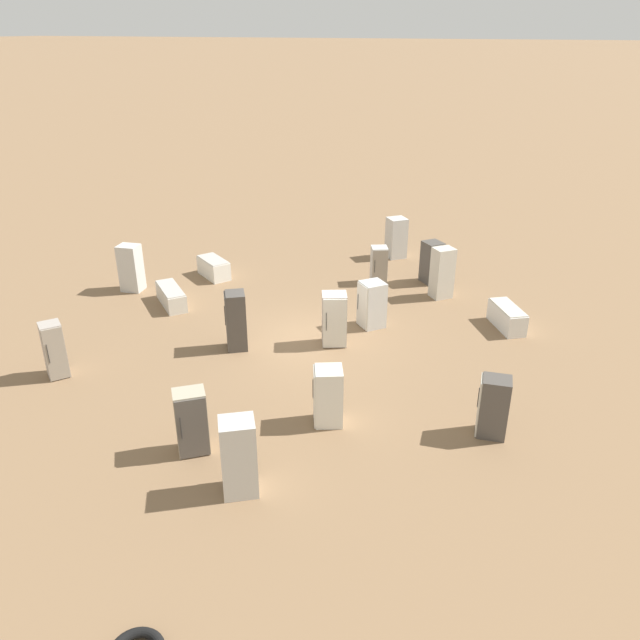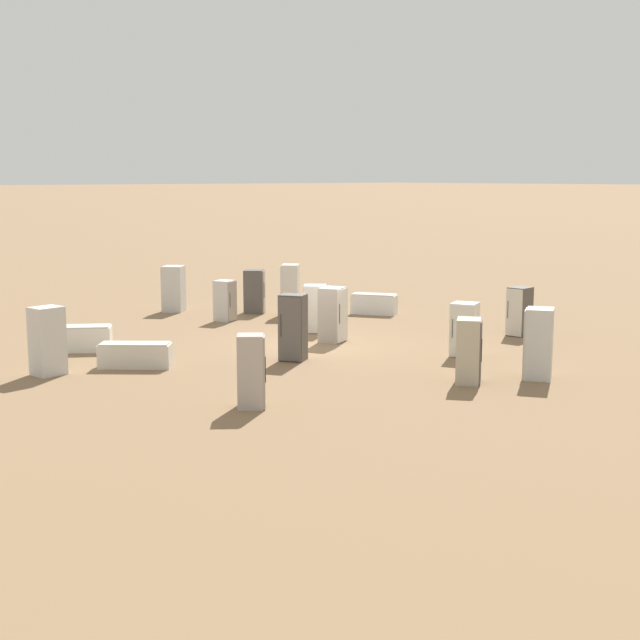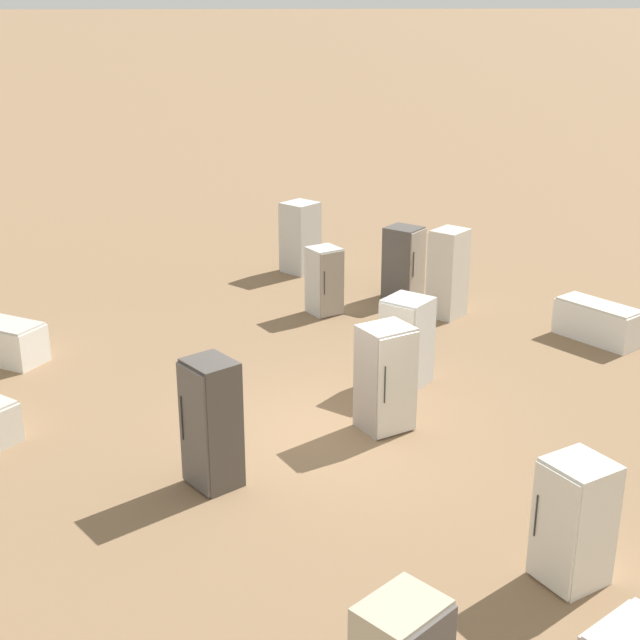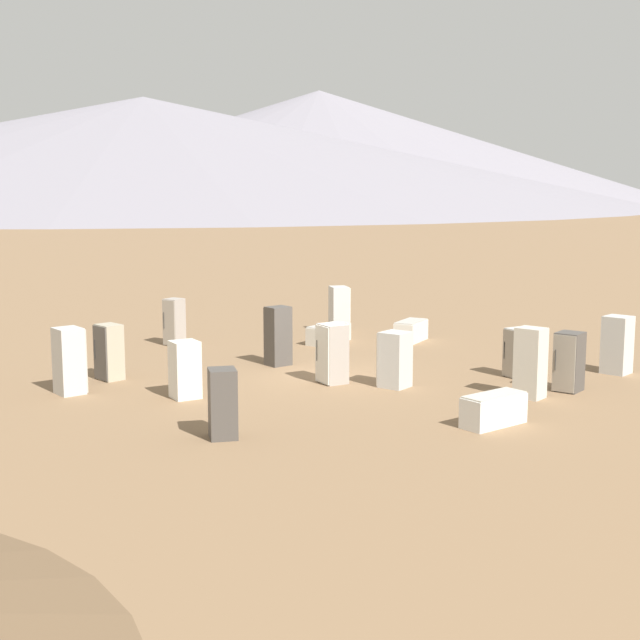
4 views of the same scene
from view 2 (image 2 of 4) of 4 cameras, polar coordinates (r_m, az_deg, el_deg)
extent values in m
plane|color=#846647|center=(27.51, -0.28, -1.62)|extent=(1000.00, 1000.00, 0.00)
cube|color=#A89E93|center=(20.03, -4.47, -3.30)|extent=(0.81, 0.81, 1.68)
cube|color=gray|center=(20.02, -3.59, -3.30)|extent=(0.46, 0.37, 1.61)
cylinder|color=#2D2D2D|center=(19.81, -3.51, -3.19)|extent=(0.02, 0.02, 0.59)
cube|color=#4C4742|center=(33.96, -4.25, 1.83)|extent=(0.99, 0.99, 1.65)
cube|color=gray|center=(33.91, -3.60, 1.83)|extent=(0.50, 0.47, 1.59)
cylinder|color=#2D2D2D|center=(33.67, -3.60, 1.92)|extent=(0.02, 0.02, 0.58)
cube|color=#4C4742|center=(29.77, 12.66, 0.54)|extent=(0.69, 0.75, 1.60)
cube|color=beige|center=(29.46, 12.31, 0.46)|extent=(0.58, 0.11, 1.53)
cylinder|color=#2D2D2D|center=(29.53, 11.93, 0.65)|extent=(0.02, 0.02, 0.56)
cube|color=silver|center=(34.73, -9.33, 1.99)|extent=(1.05, 1.05, 1.76)
cube|color=beige|center=(34.84, -9.94, 2.00)|extent=(0.51, 0.56, 1.69)
cylinder|color=#2D2D2D|center=(35.09, -9.86, 2.19)|extent=(0.02, 0.02, 0.62)
cube|color=beige|center=(24.82, -11.74, -2.26)|extent=(1.79, 1.90, 0.64)
cube|color=#BCB7AD|center=(24.75, -11.76, -1.49)|extent=(1.72, 1.83, 0.04)
cube|color=#B2A88E|center=(22.67, 9.46, -1.97)|extent=(0.91, 0.94, 1.65)
cube|color=#56514C|center=(22.66, 10.24, -2.00)|extent=(0.47, 0.58, 1.58)
cylinder|color=#2D2D2D|center=(22.39, 10.31, -1.92)|extent=(0.02, 0.02, 0.58)
cube|color=#4C4742|center=(25.13, -1.74, -0.48)|extent=(0.90, 0.87, 1.88)
cube|color=#56514C|center=(24.84, -1.97, -0.60)|extent=(0.59, 0.40, 1.81)
cylinder|color=#2D2D2D|center=(24.88, -2.53, -0.36)|extent=(0.02, 0.02, 0.66)
cube|color=silver|center=(26.09, 9.23, -0.60)|extent=(0.93, 0.92, 1.56)
cube|color=silver|center=(25.74, 9.01, -0.73)|extent=(0.63, 0.32, 1.49)
cylinder|color=#2D2D2D|center=(25.77, 8.46, -0.53)|extent=(0.02, 0.02, 0.55)
cube|color=beige|center=(33.29, -1.90, 1.93)|extent=(0.94, 0.94, 1.92)
cube|color=silver|center=(33.33, -2.45, 1.94)|extent=(0.51, 0.53, 1.84)
cylinder|color=#2D2D2D|center=(33.57, -2.44, 2.16)|extent=(0.02, 0.02, 0.67)
cube|color=#A89E93|center=(27.95, 0.79, 0.34)|extent=(0.91, 0.97, 1.73)
cube|color=silver|center=(27.80, 1.44, 0.29)|extent=(0.34, 0.69, 1.66)
cylinder|color=#2D2D2D|center=(27.54, 1.27, 0.39)|extent=(0.02, 0.02, 0.60)
cube|color=silver|center=(29.70, -0.31, 0.73)|extent=(1.03, 1.03, 1.59)
cube|color=silver|center=(29.31, -0.35, 0.62)|extent=(0.51, 0.54, 1.52)
cylinder|color=#2D2D2D|center=(29.29, -0.86, 0.77)|extent=(0.02, 0.02, 0.56)
cube|color=silver|center=(27.47, -14.86, -1.18)|extent=(1.50, 1.74, 0.73)
cube|color=#BCB7AD|center=(27.40, -14.89, -0.39)|extent=(1.44, 1.67, 0.04)
cube|color=white|center=(33.75, 3.49, 1.00)|extent=(1.79, 1.47, 0.73)
cube|color=beige|center=(33.70, 3.49, 1.65)|extent=(1.72, 1.41, 0.04)
cube|color=silver|center=(24.34, -17.05, -1.29)|extent=(0.75, 0.85, 1.81)
cube|color=silver|center=(24.63, -17.47, -1.20)|extent=(0.15, 0.73, 1.73)
cylinder|color=#2D2D2D|center=(24.78, -16.99, -0.90)|extent=(0.02, 0.02, 0.63)
cube|color=silver|center=(32.21, -6.13, 1.24)|extent=(0.82, 0.82, 1.47)
cube|color=gray|center=(32.04, -5.63, 1.21)|extent=(0.29, 0.55, 1.41)
cylinder|color=#2D2D2D|center=(31.83, -5.77, 1.28)|extent=(0.02, 0.02, 0.51)
cube|color=silver|center=(23.49, 13.84, -1.49)|extent=(0.97, 1.00, 1.84)
cube|color=#BCB7AD|center=(23.51, 12.98, -1.44)|extent=(0.42, 0.63, 1.76)
cylinder|color=#2D2D2D|center=(23.76, 12.97, -1.11)|extent=(0.02, 0.02, 0.64)
camera|label=1|loc=(25.14, 41.50, 16.37)|focal=35.00mm
camera|label=3|loc=(17.63, 22.60, 12.95)|focal=50.00mm
camera|label=4|loc=(46.83, 27.57, 8.81)|focal=50.00mm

